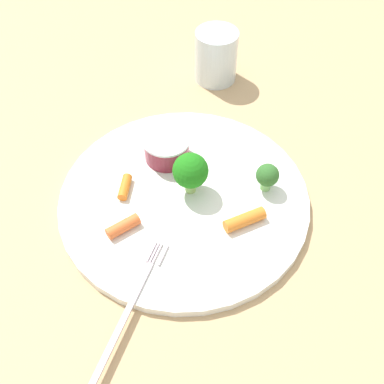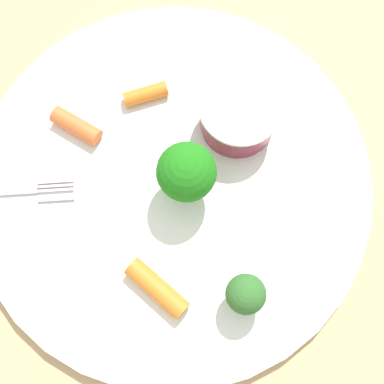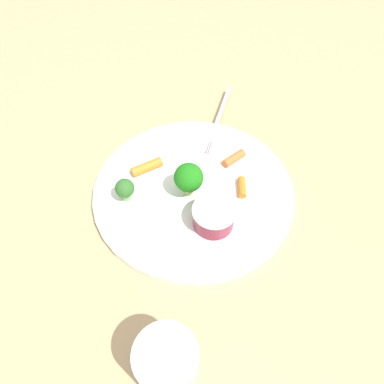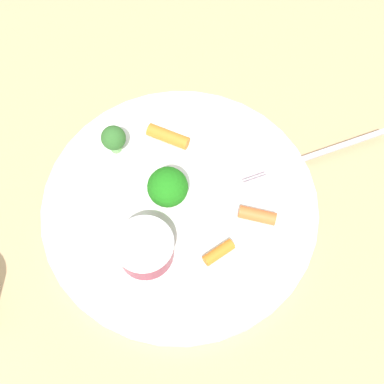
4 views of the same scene
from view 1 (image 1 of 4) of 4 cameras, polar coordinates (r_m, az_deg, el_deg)
name	(u,v)px [view 1 (image 1 of 4)]	position (r m, az deg, el deg)	size (l,w,h in m)	color
ground_plane	(184,201)	(0.59, -0.97, -1.16)	(2.40, 2.40, 0.00)	tan
plate	(184,199)	(0.59, -0.97, -0.80)	(0.31, 0.31, 0.01)	white
sauce_cup	(167,148)	(0.62, -3.12, 5.40)	(0.06, 0.06, 0.03)	maroon
broccoli_floret_0	(190,171)	(0.56, -0.19, 2.56)	(0.04, 0.04, 0.06)	#8FBB63
broccoli_floret_1	(267,176)	(0.58, 9.22, 1.96)	(0.03, 0.03, 0.04)	#7EC36C
carrot_stick_0	(123,226)	(0.55, -8.45, -4.18)	(0.01, 0.01, 0.04)	orange
carrot_stick_1	(245,220)	(0.56, 6.46, -3.39)	(0.02, 0.02, 0.05)	orange
carrot_stick_2	(125,187)	(0.59, -8.23, 0.61)	(0.01, 0.01, 0.04)	orange
fork	(127,313)	(0.50, -8.00, -14.48)	(0.19, 0.03, 0.00)	#C2B1BC
drinking_glass	(216,56)	(0.75, 2.96, 16.30)	(0.07, 0.07, 0.08)	silver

